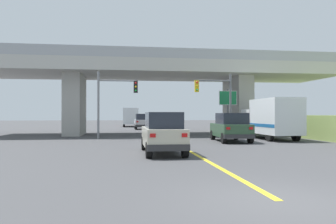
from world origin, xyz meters
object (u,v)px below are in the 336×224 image
object	(u,v)px
traffic_signal_farside	(112,96)
highway_sign	(228,102)
suv_lead	(163,133)
traffic_signal_nearside	(218,96)
box_truck	(271,118)
sedan_oncoming	(142,121)
suv_crossing	(231,127)
semi_truck_distant	(130,117)

from	to	relation	value
traffic_signal_farside	highway_sign	distance (m)	10.46
suv_lead	traffic_signal_nearside	bearing A→B (deg)	60.61
highway_sign	box_truck	bearing A→B (deg)	-65.71
box_truck	sedan_oncoming	bearing A→B (deg)	115.08
suv_lead	highway_sign	bearing A→B (deg)	59.56
suv_crossing	box_truck	world-z (taller)	box_truck
suv_lead	highway_sign	xyz separation A→B (m)	(7.41, 12.61, 2.06)
suv_crossing	box_truck	bearing A→B (deg)	27.00
suv_crossing	semi_truck_distant	world-z (taller)	semi_truck_distant
suv_crossing	traffic_signal_nearside	distance (m)	4.58
semi_truck_distant	suv_crossing	bearing A→B (deg)	-77.92
semi_truck_distant	box_truck	bearing A→B (deg)	-70.21
suv_crossing	box_truck	distance (m)	4.21
suv_crossing	traffic_signal_nearside	size ratio (longest dim) A/B	0.89
suv_crossing	highway_sign	bearing A→B (deg)	77.05
box_truck	semi_truck_distant	distance (m)	30.41
sedan_oncoming	traffic_signal_farside	size ratio (longest dim) A/B	0.81
traffic_signal_nearside	semi_truck_distant	size ratio (longest dim) A/B	0.81
traffic_signal_nearside	suv_crossing	bearing A→B (deg)	-93.47
highway_sign	semi_truck_distant	world-z (taller)	highway_sign
sedan_oncoming	traffic_signal_nearside	size ratio (longest dim) A/B	0.80
suv_crossing	highway_sign	xyz separation A→B (m)	(1.80, 6.13, 2.06)
box_truck	sedan_oncoming	distance (m)	21.00
box_truck	suv_lead	bearing A→B (deg)	-139.17
traffic_signal_nearside	traffic_signal_farside	distance (m)	8.64
suv_lead	semi_truck_distant	distance (m)	36.77
box_truck	traffic_signal_nearside	size ratio (longest dim) A/B	1.23
traffic_signal_farside	box_truck	bearing A→B (deg)	-10.15
traffic_signal_farside	highway_sign	bearing A→B (deg)	12.59
box_truck	highway_sign	distance (m)	5.11
box_truck	sedan_oncoming	world-z (taller)	box_truck
traffic_signal_nearside	traffic_signal_farside	world-z (taller)	traffic_signal_nearside
traffic_signal_farside	semi_truck_distant	world-z (taller)	traffic_signal_farside
box_truck	suv_crossing	bearing A→B (deg)	-156.43
box_truck	traffic_signal_farside	xyz separation A→B (m)	(-12.22, 2.19, 1.74)
box_truck	semi_truck_distant	size ratio (longest dim) A/B	0.99
suv_lead	box_truck	distance (m)	12.47
suv_lead	traffic_signal_farside	distance (m)	10.96
suv_lead	highway_sign	distance (m)	14.77
traffic_signal_nearside	box_truck	bearing A→B (deg)	-31.97
sedan_oncoming	traffic_signal_nearside	world-z (taller)	traffic_signal_nearside
suv_crossing	semi_truck_distant	xyz separation A→B (m)	(-6.48, 30.27, 0.54)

